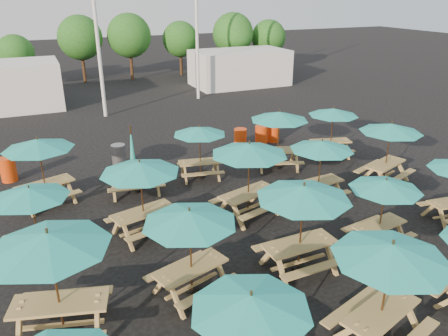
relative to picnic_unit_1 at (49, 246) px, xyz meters
name	(u,v)px	position (x,y,z in m)	size (l,w,h in m)	color
ground	(243,215)	(5.79, 3.21, -2.19)	(120.00, 120.00, 0.00)	black
picnic_unit_1	(49,246)	(0.00, 0.00, 0.00)	(2.99, 2.99, 2.50)	tan
picnic_unit_2	(30,196)	(-0.32, 3.36, -0.37)	(2.14, 2.14, 2.08)	tan
picnic_unit_3	(38,148)	(0.05, 6.62, -0.13)	(2.88, 2.88, 2.35)	tan
picnic_unit_4	(251,308)	(2.94, -2.87, -0.28)	(2.63, 2.63, 2.18)	tan
picnic_unit_5	(190,221)	(2.95, 0.18, -0.21)	(2.75, 2.75, 2.26)	tan
picnic_unit_6	(140,171)	(2.59, 3.32, -0.13)	(2.77, 2.77, 2.36)	tan
picnic_unit_7	(133,165)	(3.02, 6.39, -1.15)	(2.18, 1.96, 2.51)	tan
picnic_unit_8	(391,257)	(5.96, -2.84, -0.11)	(2.87, 2.87, 2.38)	tan
picnic_unit_9	(303,196)	(5.81, -0.04, -0.05)	(2.44, 2.44, 2.44)	tan
picnic_unit_10	(249,153)	(5.96, 3.16, -0.02)	(2.96, 2.96, 2.48)	tan
picnic_unit_11	(200,133)	(5.63, 6.62, -0.37)	(2.35, 2.35, 2.08)	tan
picnic_unit_13	(385,188)	(8.57, 0.09, -0.40)	(2.24, 2.24, 2.04)	tan
picnic_unit_14	(322,149)	(8.64, 3.14, -0.27)	(2.30, 2.30, 2.20)	tan
picnic_unit_15	(279,119)	(8.88, 6.32, -0.10)	(2.95, 2.95, 2.39)	tan
picnic_unit_18	(391,131)	(11.87, 3.43, -0.15)	(2.89, 2.89, 2.33)	tan
picnic_unit_19	(333,114)	(11.68, 6.56, -0.29)	(2.58, 2.58, 2.17)	tan
waste_bin_0	(8,169)	(-1.16, 9.31, -1.72)	(0.58, 0.58, 0.93)	red
waste_bin_1	(119,156)	(2.99, 9.11, -1.72)	(0.58, 0.58, 0.93)	gray
waste_bin_2	(240,139)	(8.53, 9.08, -1.72)	(0.58, 0.58, 0.93)	red
waste_bin_3	(261,135)	(9.63, 9.10, -1.72)	(0.58, 0.58, 0.93)	red
waste_bin_4	(273,132)	(10.42, 9.34, -1.72)	(0.58, 0.58, 0.93)	red
mast_0	(94,6)	(3.79, 17.21, 3.81)	(0.20, 0.20, 12.00)	silver
mast_1	(196,3)	(10.29, 19.21, 3.81)	(0.20, 0.20, 12.00)	silver
event_tent_1	(240,68)	(14.79, 22.21, -0.89)	(7.00, 4.00, 2.60)	silver
tree_2	(15,53)	(-0.60, 26.86, 0.44)	(2.59, 2.59, 3.93)	#382314
tree_3	(80,38)	(4.04, 27.93, 1.22)	(3.36, 3.36, 5.09)	#382314
tree_4	(129,36)	(7.69, 27.47, 1.27)	(3.41, 3.41, 5.17)	#382314
tree_5	(180,39)	(12.02, 27.89, 0.79)	(2.94, 2.94, 4.45)	#382314
tree_6	(233,34)	(16.03, 26.11, 1.24)	(3.38, 3.38, 5.13)	#382314
tree_7	(268,37)	(19.42, 26.13, 0.81)	(2.95, 2.95, 4.48)	#382314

